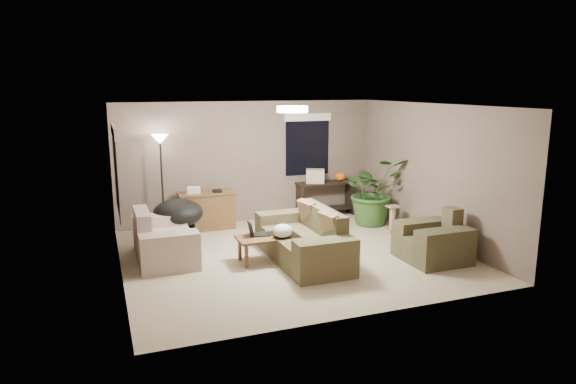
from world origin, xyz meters
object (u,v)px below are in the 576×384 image
object	(u,v)px
desk	(207,210)
houseplant	(373,198)
armchair	(433,243)
cat_scratching_post	(392,220)
loveseat	(163,242)
coffee_table	(268,240)
console_table	(325,196)
floor_lamp	(161,151)
main_sofa	(305,242)
papasan_chair	(178,218)

from	to	relation	value
desk	houseplant	distance (m)	3.38
armchair	cat_scratching_post	bearing A→B (deg)	79.81
loveseat	cat_scratching_post	world-z (taller)	loveseat
loveseat	desk	world-z (taller)	loveseat
loveseat	armchair	distance (m)	4.44
armchair	houseplant	size ratio (longest dim) A/B	0.72
coffee_table	console_table	distance (m)	3.22
armchair	loveseat	bearing A→B (deg)	158.84
coffee_table	houseplant	bearing A→B (deg)	27.52
console_table	floor_lamp	world-z (taller)	floor_lamp
console_table	floor_lamp	xyz separation A→B (m)	(-3.50, -0.13, 1.16)
cat_scratching_post	main_sofa	bearing A→B (deg)	-156.50
armchair	main_sofa	bearing A→B (deg)	158.65
desk	console_table	xyz separation A→B (m)	(2.66, 0.17, 0.06)
console_table	cat_scratching_post	bearing A→B (deg)	-64.82
floor_lamp	houseplant	distance (m)	4.33
armchair	floor_lamp	xyz separation A→B (m)	(-3.92, 3.20, 1.30)
loveseat	papasan_chair	world-z (taller)	loveseat
loveseat	coffee_table	size ratio (longest dim) A/B	1.60
armchair	desk	world-z (taller)	armchair
armchair	papasan_chair	bearing A→B (deg)	146.94
armchair	coffee_table	size ratio (longest dim) A/B	1.00
desk	floor_lamp	bearing A→B (deg)	177.06
floor_lamp	loveseat	bearing A→B (deg)	-97.81
papasan_chair	loveseat	bearing A→B (deg)	-114.79
console_table	houseplant	size ratio (longest dim) A/B	0.93
loveseat	console_table	distance (m)	4.10
main_sofa	desk	size ratio (longest dim) A/B	2.00
console_table	papasan_chair	bearing A→B (deg)	-165.21
papasan_chair	houseplant	distance (m)	3.95
console_table	armchair	bearing A→B (deg)	-82.78
coffee_table	floor_lamp	bearing A→B (deg)	120.92
desk	console_table	world-z (taller)	same
loveseat	floor_lamp	xyz separation A→B (m)	(0.22, 1.59, 1.30)
loveseat	papasan_chair	bearing A→B (deg)	65.21
main_sofa	console_table	distance (m)	2.99
main_sofa	papasan_chair	distance (m)	2.46
main_sofa	coffee_table	bearing A→B (deg)	166.92
console_table	loveseat	bearing A→B (deg)	-155.20
main_sofa	floor_lamp	xyz separation A→B (m)	(-1.96, 2.43, 1.30)
main_sofa	console_table	xyz separation A→B (m)	(1.54, 2.56, 0.14)
coffee_table	desk	size ratio (longest dim) A/B	0.91
armchair	console_table	bearing A→B (deg)	97.22
main_sofa	console_table	world-z (taller)	main_sofa
console_table	cat_scratching_post	xyz separation A→B (m)	(0.74, -1.57, -0.22)
loveseat	houseplant	bearing A→B (deg)	9.55
coffee_table	console_table	bearing A→B (deg)	48.65
loveseat	armchair	world-z (taller)	same
houseplant	papasan_chair	bearing A→B (deg)	178.40
console_table	cat_scratching_post	world-z (taller)	console_table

